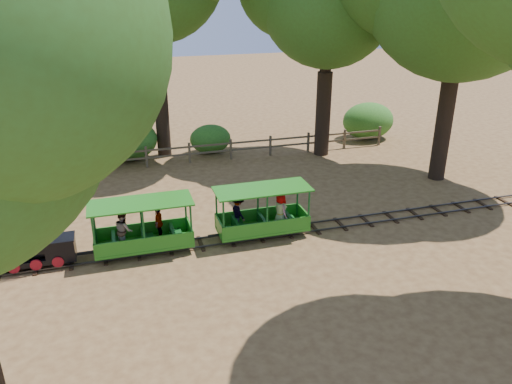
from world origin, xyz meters
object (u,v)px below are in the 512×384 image
object	(u,v)px
carriage_front	(141,232)
fence	(210,150)
locomotive	(27,220)
carriage_rear	(261,216)

from	to	relation	value
carriage_front	fence	bearing A→B (deg)	64.27
locomotive	carriage_front	distance (m)	3.26
carriage_rear	fence	world-z (taller)	carriage_rear
carriage_front	carriage_rear	world-z (taller)	same
locomotive	carriage_rear	xyz separation A→B (m)	(7.06, -0.06, -0.81)
carriage_front	fence	size ratio (longest dim) A/B	0.17
locomotive	carriage_rear	size ratio (longest dim) A/B	0.87
locomotive	carriage_rear	distance (m)	7.11
locomotive	carriage_front	world-z (taller)	locomotive
carriage_front	locomotive	bearing A→B (deg)	178.42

